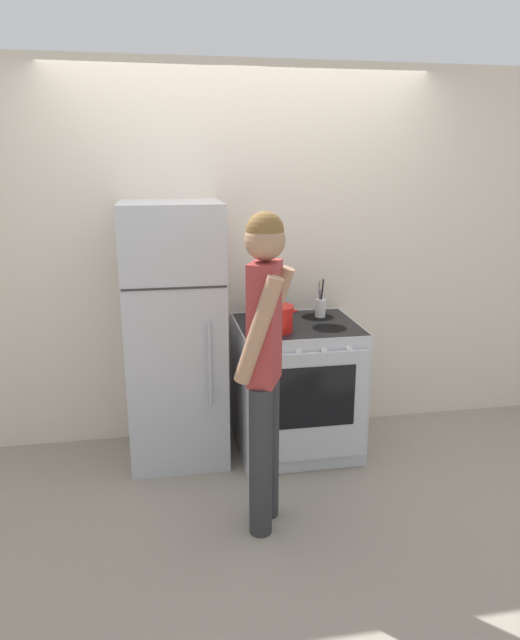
{
  "coord_description": "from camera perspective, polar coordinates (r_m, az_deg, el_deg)",
  "views": [
    {
      "loc": [
        -0.58,
        -3.85,
        1.91
      ],
      "look_at": [
        0.02,
        -0.5,
        0.97
      ],
      "focal_mm": 32.0,
      "sensor_mm": 36.0,
      "label": 1
    }
  ],
  "objects": [
    {
      "name": "stove_range",
      "position": [
        3.87,
        3.73,
        -6.68
      ],
      "size": [
        0.79,
        0.73,
        0.89
      ],
      "color": "silver",
      "rests_on": "ground_plane"
    },
    {
      "name": "ground_plane",
      "position": [
        4.33,
        -1.5,
        -10.69
      ],
      "size": [
        14.0,
        14.0,
        0.0
      ],
      "primitive_type": "plane",
      "color": "gray"
    },
    {
      "name": "utensil_jar",
      "position": [
        3.92,
        6.05,
        1.36
      ],
      "size": [
        0.07,
        0.07,
        0.27
      ],
      "color": "silver",
      "rests_on": "stove_range"
    },
    {
      "name": "wall_back",
      "position": [
        3.97,
        -1.7,
        6.27
      ],
      "size": [
        10.0,
        0.06,
        2.55
      ],
      "color": "beige",
      "rests_on": "ground_plane"
    },
    {
      "name": "person",
      "position": [
        2.88,
        0.46,
        -3.69
      ],
      "size": [
        0.37,
        0.41,
        1.69
      ],
      "rotation": [
        0.0,
        0.0,
        1.14
      ],
      "color": "#2D2D30",
      "rests_on": "ground_plane"
    },
    {
      "name": "dutch_oven_pot",
      "position": [
        3.56,
        1.53,
        0.17
      ],
      "size": [
        0.28,
        0.23,
        0.19
      ],
      "color": "red",
      "rests_on": "stove_range"
    },
    {
      "name": "tea_kettle",
      "position": [
        3.83,
        0.89,
        1.06
      ],
      "size": [
        0.23,
        0.18,
        0.24
      ],
      "color": "silver",
      "rests_on": "stove_range"
    },
    {
      "name": "refrigerator",
      "position": [
        3.7,
        -8.48,
        -1.47
      ],
      "size": [
        0.62,
        0.63,
        1.68
      ],
      "color": "#B7BABF",
      "rests_on": "ground_plane"
    }
  ]
}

